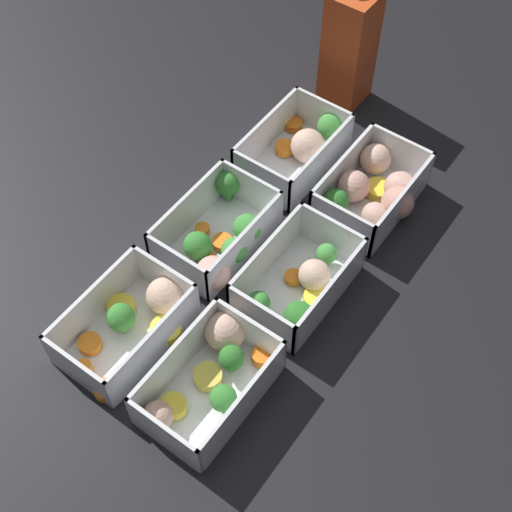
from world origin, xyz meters
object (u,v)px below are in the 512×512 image
Objects in this scene: container_near_right at (374,190)px; container_far_right at (301,147)px; container_far_center at (219,237)px; juice_carton at (349,47)px; container_near_left at (211,373)px; container_far_left at (135,320)px; container_near_center at (300,284)px.

container_far_right is (0.01, 0.13, 0.00)m from container_near_right.
juice_carton is (0.36, 0.03, 0.07)m from container_far_center.
container_far_left is (0.00, 0.12, -0.00)m from container_near_left.
container_near_center is at bearing -178.93° from container_near_right.
container_near_left is 0.99× the size of container_far_right.
container_far_center is 0.96× the size of container_far_right.
container_far_right is at bearing 1.56° from container_far_center.
container_near_center is at bearing -88.46° from container_far_center.
container_far_right is at bearing -0.38° from container_far_left.
container_far_left is 1.09× the size of container_far_center.
container_near_center is 0.93× the size of container_far_right.
container_far_left is at bearing 179.62° from container_far_right.
container_near_center and container_far_center have the same top height.
container_far_left is at bearing 159.66° from container_near_right.
container_far_center is (0.16, -0.01, 0.00)m from container_far_left.
juice_carton is at bearing 42.64° from container_near_right.
container_near_left is at bearing 175.09° from container_near_center.
container_near_right is 0.23m from container_far_center.
juice_carton is at bearing 23.54° from container_near_center.
container_near_left is 0.12m from container_far_left.
container_near_right is at bearing -32.41° from container_far_center.
juice_carton reaches higher than container_near_right.
container_near_right is at bearing -1.71° from container_near_left.
container_near_center is 0.19m from container_near_right.
container_far_center is at bearing 147.59° from container_near_right.
container_near_right is at bearing -137.36° from juice_carton.
juice_carton reaches higher than container_far_right.
container_near_center is at bearing -4.91° from container_near_left.
container_near_center is 0.96× the size of container_far_center.
container_far_center and container_far_right have the same top height.
container_far_right is at bearing 17.96° from container_near_left.
container_near_center and container_far_right have the same top height.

